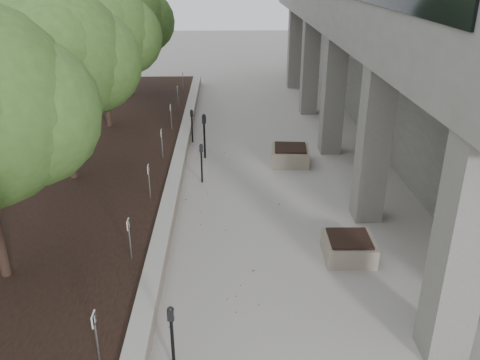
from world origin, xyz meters
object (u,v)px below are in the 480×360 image
object	(u,v)px
parking_meter_3	(202,163)
parking_meter_5	(192,126)
crabapple_tree_4	(102,55)
crabapple_tree_5	(126,36)
crabapple_tree_3	(61,86)
planter_back	(290,155)
parking_meter_4	(204,136)
parking_meter_2	(172,338)
planter_front	(349,247)

from	to	relation	value
parking_meter_3	parking_meter_5	bearing A→B (deg)	84.87
crabapple_tree_4	parking_meter_5	xyz separation A→B (m)	(3.25, -0.86, -2.48)
crabapple_tree_5	crabapple_tree_4	bearing A→B (deg)	-90.00
crabapple_tree_3	parking_meter_3	size ratio (longest dim) A/B	4.32
parking_meter_3	planter_back	size ratio (longest dim) A/B	1.02
crabapple_tree_4	parking_meter_4	distance (m)	5.10
crabapple_tree_5	parking_meter_2	world-z (taller)	crabapple_tree_5
parking_meter_2	crabapple_tree_4	bearing A→B (deg)	107.49
parking_meter_2	parking_meter_4	distance (m)	9.75
crabapple_tree_5	crabapple_tree_3	bearing A→B (deg)	-90.00
crabapple_tree_3	parking_meter_3	xyz separation A→B (m)	(3.76, 0.41, -2.49)
crabapple_tree_5	parking_meter_4	xyz separation A→B (m)	(3.77, -7.51, -2.33)
crabapple_tree_3	parking_meter_2	xyz separation A→B (m)	(3.59, -7.26, -2.49)
planter_back	parking_meter_3	bearing A→B (deg)	-152.30
crabapple_tree_4	parking_meter_4	size ratio (longest dim) A/B	3.45
parking_meter_4	parking_meter_5	bearing A→B (deg)	96.79
parking_meter_2	parking_meter_3	distance (m)	7.66
parking_meter_2	parking_meter_4	bearing A→B (deg)	90.08
crabapple_tree_3	parking_meter_2	bearing A→B (deg)	-63.66
planter_front	parking_meter_4	bearing A→B (deg)	118.64
crabapple_tree_5	planter_front	bearing A→B (deg)	-62.40
parking_meter_3	planter_front	world-z (taller)	parking_meter_3
parking_meter_5	planter_back	world-z (taller)	parking_meter_5
crabapple_tree_5	parking_meter_4	distance (m)	8.72
crabapple_tree_3	parking_meter_4	size ratio (longest dim) A/B	3.45
parking_meter_4	parking_meter_5	distance (m)	1.73
crabapple_tree_3	parking_meter_4	bearing A→B (deg)	33.44
crabapple_tree_4	parking_meter_5	size ratio (longest dim) A/B	4.28
crabapple_tree_5	planter_front	xyz separation A→B (m)	(7.29, -13.94, -2.86)
planter_front	parking_meter_2	bearing A→B (deg)	-138.11
parking_meter_2	planter_back	size ratio (longest dim) A/B	1.02
crabapple_tree_4	parking_meter_3	bearing A→B (deg)	-50.71
crabapple_tree_5	parking_meter_3	bearing A→B (deg)	-68.61
parking_meter_2	crabapple_tree_5	bearing A→B (deg)	102.91
crabapple_tree_5	planter_back	size ratio (longest dim) A/B	4.38
crabapple_tree_3	crabapple_tree_4	distance (m)	5.00
parking_meter_2	planter_back	distance (m)	9.69
crabapple_tree_3	planter_back	world-z (taller)	crabapple_tree_3
crabapple_tree_4	parking_meter_3	distance (m)	6.44
crabapple_tree_5	planter_front	size ratio (longest dim) A/B	4.89
crabapple_tree_5	planter_back	xyz separation A→B (m)	(6.66, -8.07, -2.83)
crabapple_tree_4	parking_meter_3	world-z (taller)	crabapple_tree_4
parking_meter_5	crabapple_tree_4	bearing A→B (deg)	156.45
crabapple_tree_5	parking_meter_4	world-z (taller)	crabapple_tree_5
parking_meter_4	crabapple_tree_3	bearing A→B (deg)	-157.44
crabapple_tree_4	parking_meter_5	bearing A→B (deg)	-14.86
parking_meter_5	parking_meter_2	bearing A→B (deg)	-96.97
crabapple_tree_4	crabapple_tree_5	bearing A→B (deg)	90.00
parking_meter_5	planter_front	size ratio (longest dim) A/B	1.14
crabapple_tree_3	parking_meter_5	world-z (taller)	crabapple_tree_3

